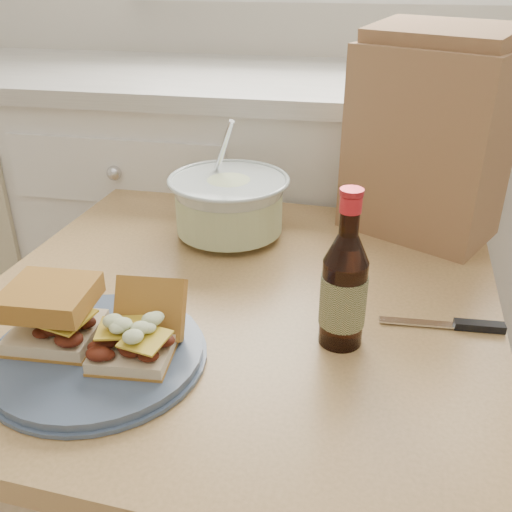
% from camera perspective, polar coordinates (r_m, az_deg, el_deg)
% --- Properties ---
extents(cabinet_run, '(2.50, 0.64, 0.94)m').
position_cam_1_polar(cabinet_run, '(1.69, 7.15, 1.69)').
color(cabinet_run, white).
rests_on(cabinet_run, ground).
extents(dining_table, '(0.89, 0.89, 0.71)m').
position_cam_1_polar(dining_table, '(1.01, -1.98, -9.10)').
color(dining_table, tan).
rests_on(dining_table, ground).
extents(plate, '(0.29, 0.29, 0.02)m').
position_cam_1_polar(plate, '(0.83, -15.53, -9.47)').
color(plate, '#465671').
rests_on(plate, dining_table).
extents(sandwich_left, '(0.12, 0.11, 0.09)m').
position_cam_1_polar(sandwich_left, '(0.84, -19.64, -5.41)').
color(sandwich_left, beige).
rests_on(sandwich_left, plate).
extents(sandwich_right, '(0.11, 0.15, 0.09)m').
position_cam_1_polar(sandwich_right, '(0.80, -11.67, -7.33)').
color(sandwich_right, beige).
rests_on(sandwich_right, plate).
extents(coleslaw_bowl, '(0.24, 0.24, 0.24)m').
position_cam_1_polar(coleslaw_bowl, '(1.13, -2.70, 4.84)').
color(coleslaw_bowl, silver).
rests_on(coleslaw_bowl, dining_table).
extents(beer_bottle, '(0.07, 0.07, 0.24)m').
position_cam_1_polar(beer_bottle, '(0.81, 8.78, -3.22)').
color(beer_bottle, black).
rests_on(beer_bottle, dining_table).
extents(knife, '(0.19, 0.03, 0.01)m').
position_cam_1_polar(knife, '(0.92, 20.02, -6.51)').
color(knife, silver).
rests_on(knife, dining_table).
extents(paper_bag, '(0.33, 0.29, 0.36)m').
position_cam_1_polar(paper_bag, '(1.17, 16.76, 10.71)').
color(paper_bag, '#A67B50').
rests_on(paper_bag, dining_table).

